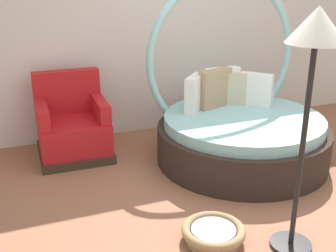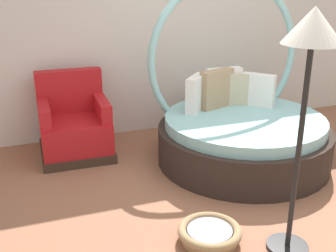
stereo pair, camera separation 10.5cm
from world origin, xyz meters
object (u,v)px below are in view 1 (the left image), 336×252
object	(u,v)px
round_daybed	(239,126)
red_armchair	(73,127)
floor_lamp	(314,51)
pet_basket	(213,233)

from	to	relation	value
round_daybed	red_armchair	distance (m)	1.90
red_armchair	floor_lamp	size ratio (longest dim) A/B	0.52
floor_lamp	pet_basket	bearing A→B (deg)	152.41
round_daybed	pet_basket	xyz separation A→B (m)	(-0.98, -1.33, -0.31)
red_armchair	pet_basket	bearing A→B (deg)	-70.24
round_daybed	pet_basket	bearing A→B (deg)	-126.38
pet_basket	floor_lamp	distance (m)	1.58
round_daybed	floor_lamp	distance (m)	2.03
red_armchair	floor_lamp	bearing A→B (deg)	-61.53
round_daybed	pet_basket	distance (m)	1.69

